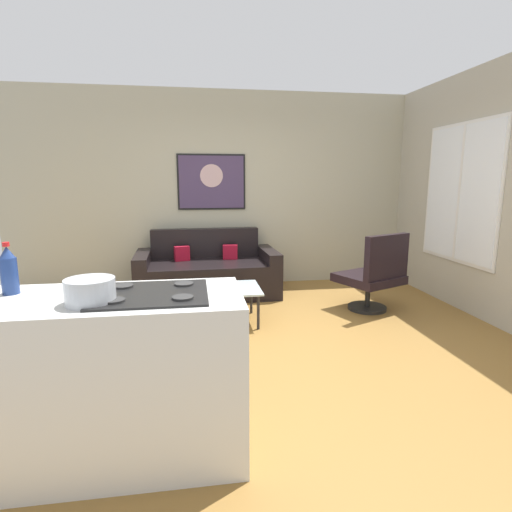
# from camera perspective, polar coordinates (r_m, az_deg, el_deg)

# --- Properties ---
(ground) EXTENTS (6.40, 6.40, 0.04)m
(ground) POSITION_cam_1_polar(r_m,az_deg,el_deg) (3.92, 0.32, -12.92)
(ground) COLOR olive
(back_wall) EXTENTS (6.40, 0.05, 2.80)m
(back_wall) POSITION_cam_1_polar(r_m,az_deg,el_deg) (6.00, -3.36, 9.26)
(back_wall) COLOR #B0AB93
(back_wall) RESTS_ON ground
(right_wall) EXTENTS (0.05, 6.40, 2.80)m
(right_wall) POSITION_cam_1_polar(r_m,az_deg,el_deg) (5.00, 31.24, 7.45)
(right_wall) COLOR #AEA895
(right_wall) RESTS_ON ground
(couch) EXTENTS (1.90, 1.00, 0.87)m
(couch) POSITION_cam_1_polar(r_m,az_deg,el_deg) (5.55, -6.87, -2.46)
(couch) COLOR black
(couch) RESTS_ON ground
(coffee_table) EXTENTS (1.09, 0.63, 0.39)m
(coffee_table) POSITION_cam_1_polar(r_m,az_deg,el_deg) (4.42, -6.54, -4.93)
(coffee_table) COLOR silver
(coffee_table) RESTS_ON ground
(armchair) EXTENTS (0.86, 0.84, 0.94)m
(armchair) POSITION_cam_1_polar(r_m,az_deg,el_deg) (4.97, 16.37, -2.56)
(armchair) COLOR black
(armchair) RESTS_ON ground
(kitchen_counter) EXTENTS (1.52, 0.67, 0.96)m
(kitchen_counter) POSITION_cam_1_polar(r_m,az_deg,el_deg) (2.48, -20.54, -15.86)
(kitchen_counter) COLOR silver
(kitchen_counter) RESTS_ON ground
(soda_bottle) EXTENTS (0.09, 0.09, 0.29)m
(soda_bottle) POSITION_cam_1_polar(r_m,az_deg,el_deg) (2.56, -31.53, -1.79)
(soda_bottle) COLOR navy
(soda_bottle) RESTS_ON kitchen_counter
(mixing_bowl) EXTENTS (0.25, 0.25, 0.13)m
(mixing_bowl) POSITION_cam_1_polar(r_m,az_deg,el_deg) (2.19, -22.36, -4.66)
(mixing_bowl) COLOR silver
(mixing_bowl) RESTS_ON kitchen_counter
(wall_painting) EXTENTS (0.97, 0.03, 0.79)m
(wall_painting) POSITION_cam_1_polar(r_m,az_deg,el_deg) (5.93, -6.29, 10.37)
(wall_painting) COLOR black
(window) EXTENTS (0.03, 1.36, 1.65)m
(window) POSITION_cam_1_polar(r_m,az_deg,el_deg) (5.45, 26.87, 7.90)
(window) COLOR silver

